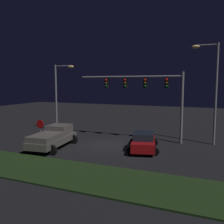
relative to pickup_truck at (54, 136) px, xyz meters
name	(u,v)px	position (x,y,z in m)	size (l,w,h in m)	color
ground_plane	(108,145)	(3.89, 2.68, -1.00)	(80.00, 80.00, 0.00)	black
grass_median	(58,172)	(3.89, -4.93, -0.95)	(24.27, 4.21, 0.10)	black
pickup_truck	(54,136)	(0.00, 0.00, 0.00)	(3.33, 5.61, 1.80)	#514C47
car_sedan	(143,141)	(7.31, 2.13, -0.26)	(3.18, 4.71, 1.51)	maroon
traffic_signal_gantry	(146,88)	(6.45, 5.75, 4.03)	(10.32, 0.56, 6.50)	slate
street_lamp_left	(60,90)	(-3.65, 6.31, 3.78)	(2.48, 0.44, 7.52)	slate
street_lamp_right	(211,83)	(12.18, 6.46, 4.53)	(2.29, 0.44, 8.95)	slate
stop_sign	(40,127)	(-1.78, 0.50, 0.56)	(0.76, 0.08, 2.23)	slate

